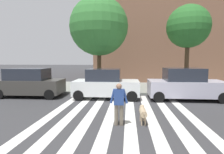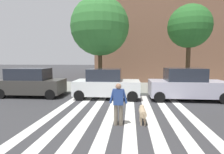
{
  "view_description": "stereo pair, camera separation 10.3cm",
  "coord_description": "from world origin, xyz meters",
  "px_view_note": "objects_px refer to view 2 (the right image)",
  "views": [
    {
      "loc": [
        -0.5,
        -0.45,
        2.54
      ],
      "look_at": [
        -1.25,
        7.73,
        1.74
      ],
      "focal_mm": 28.47,
      "sensor_mm": 36.0,
      "label": 1
    },
    {
      "loc": [
        -0.4,
        -0.44,
        2.54
      ],
      "look_at": [
        -1.25,
        7.73,
        1.74
      ],
      "focal_mm": 28.47,
      "sensor_mm": 36.0,
      "label": 2
    }
  ],
  "objects_px": {
    "parked_car_third_in_line": "(186,85)",
    "street_tree_middle": "(189,27)",
    "parked_car_near_curb": "(31,83)",
    "street_tree_nearest": "(100,27)",
    "parked_car_behind_first": "(106,84)",
    "pedestrian_dog_walker": "(118,102)",
    "dog_on_leash": "(143,112)"
  },
  "relations": [
    {
      "from": "parked_car_near_curb",
      "to": "parked_car_behind_first",
      "type": "xyz_separation_m",
      "value": [
        5.25,
        0.0,
        -0.04
      ]
    },
    {
      "from": "parked_car_behind_first",
      "to": "parked_car_third_in_line",
      "type": "relative_size",
      "value": 0.92
    },
    {
      "from": "parked_car_third_in_line",
      "to": "street_tree_middle",
      "type": "distance_m",
      "value": 4.62
    },
    {
      "from": "parked_car_behind_first",
      "to": "pedestrian_dog_walker",
      "type": "bearing_deg",
      "value": -76.95
    },
    {
      "from": "parked_car_behind_first",
      "to": "dog_on_leash",
      "type": "xyz_separation_m",
      "value": [
        2.07,
        -4.48,
        -0.47
      ]
    },
    {
      "from": "parked_car_near_curb",
      "to": "parked_car_third_in_line",
      "type": "distance_m",
      "value": 10.33
    },
    {
      "from": "parked_car_third_in_line",
      "to": "dog_on_leash",
      "type": "distance_m",
      "value": 5.42
    },
    {
      "from": "parked_car_near_curb",
      "to": "street_tree_nearest",
      "type": "distance_m",
      "value": 6.47
    },
    {
      "from": "parked_car_near_curb",
      "to": "parked_car_third_in_line",
      "type": "relative_size",
      "value": 0.94
    },
    {
      "from": "parked_car_near_curb",
      "to": "pedestrian_dog_walker",
      "type": "xyz_separation_m",
      "value": [
        6.37,
        -4.84,
        -0.03
      ]
    },
    {
      "from": "parked_car_third_in_line",
      "to": "dog_on_leash",
      "type": "relative_size",
      "value": 4.2
    },
    {
      "from": "parked_car_third_in_line",
      "to": "street_tree_nearest",
      "type": "height_order",
      "value": "street_tree_nearest"
    },
    {
      "from": "parked_car_third_in_line",
      "to": "pedestrian_dog_walker",
      "type": "height_order",
      "value": "parked_car_third_in_line"
    },
    {
      "from": "pedestrian_dog_walker",
      "to": "parked_car_near_curb",
      "type": "bearing_deg",
      "value": 142.78
    },
    {
      "from": "street_tree_middle",
      "to": "pedestrian_dog_walker",
      "type": "xyz_separation_m",
      "value": [
        -4.69,
        -7.07,
        -4.0
      ]
    },
    {
      "from": "parked_car_behind_first",
      "to": "street_tree_middle",
      "type": "relative_size",
      "value": 0.67
    },
    {
      "from": "street_tree_nearest",
      "to": "dog_on_leash",
      "type": "bearing_deg",
      "value": -66.95
    },
    {
      "from": "parked_car_near_curb",
      "to": "dog_on_leash",
      "type": "height_order",
      "value": "parked_car_near_curb"
    },
    {
      "from": "parked_car_near_curb",
      "to": "parked_car_behind_first",
      "type": "height_order",
      "value": "parked_car_near_curb"
    },
    {
      "from": "parked_car_near_curb",
      "to": "street_tree_middle",
      "type": "distance_m",
      "value": 11.96
    },
    {
      "from": "parked_car_near_curb",
      "to": "street_tree_middle",
      "type": "xyz_separation_m",
      "value": [
        11.06,
        2.22,
        3.97
      ]
    },
    {
      "from": "street_tree_nearest",
      "to": "street_tree_middle",
      "type": "bearing_deg",
      "value": -0.36
    },
    {
      "from": "parked_car_behind_first",
      "to": "parked_car_near_curb",
      "type": "bearing_deg",
      "value": -179.99
    },
    {
      "from": "parked_car_third_in_line",
      "to": "street_tree_nearest",
      "type": "bearing_deg",
      "value": 158.93
    },
    {
      "from": "parked_car_third_in_line",
      "to": "pedestrian_dog_walker",
      "type": "bearing_deg",
      "value": -129.21
    },
    {
      "from": "parked_car_behind_first",
      "to": "street_tree_middle",
      "type": "distance_m",
      "value": 7.4
    },
    {
      "from": "street_tree_nearest",
      "to": "parked_car_third_in_line",
      "type": "bearing_deg",
      "value": -21.07
    },
    {
      "from": "street_tree_nearest",
      "to": "dog_on_leash",
      "type": "distance_m",
      "value": 8.67
    },
    {
      "from": "parked_car_near_curb",
      "to": "parked_car_third_in_line",
      "type": "bearing_deg",
      "value": 0.0
    },
    {
      "from": "street_tree_middle",
      "to": "dog_on_leash",
      "type": "bearing_deg",
      "value": -119.17
    },
    {
      "from": "street_tree_nearest",
      "to": "street_tree_middle",
      "type": "height_order",
      "value": "street_tree_nearest"
    },
    {
      "from": "parked_car_behind_first",
      "to": "parked_car_third_in_line",
      "type": "distance_m",
      "value": 5.07
    }
  ]
}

